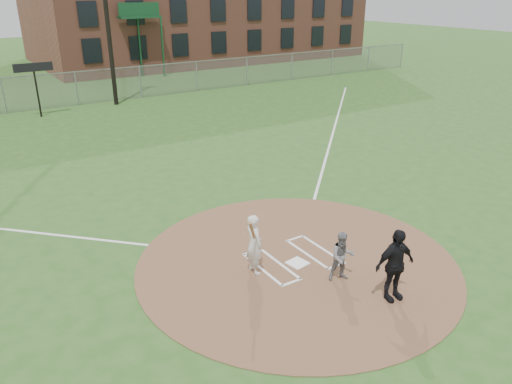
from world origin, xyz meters
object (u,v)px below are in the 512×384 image
umpire (395,265)px  batter_at_plate (254,244)px  catcher (342,257)px  home_plate (297,263)px

umpire → batter_at_plate: batter_at_plate is taller
catcher → home_plate: bearing=134.8°
umpire → batter_at_plate: bearing=135.1°
home_plate → batter_at_plate: bearing=166.6°
home_plate → catcher: (0.47, -1.16, 0.62)m
home_plate → catcher: bearing=-68.2°
home_plate → umpire: umpire is taller
umpire → batter_at_plate: (-2.08, 2.69, -0.08)m
catcher → umpire: umpire is taller
catcher → batter_at_plate: bearing=161.7°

